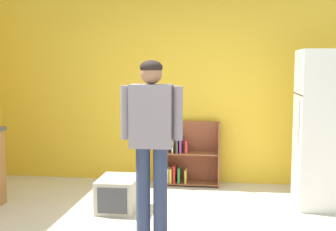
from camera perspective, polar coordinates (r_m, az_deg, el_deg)
back_wall at (r=6.15m, az=1.48°, el=4.02°), size 5.20×0.06×2.70m
refrigerator at (r=5.39m, az=19.77°, el=-1.59°), size 0.73×0.68×1.78m
bookshelf at (r=6.07m, az=2.32°, el=-5.32°), size 0.80×0.28×0.85m
standing_person at (r=4.07m, az=-2.12°, el=-2.26°), size 0.57×0.22×1.65m
pet_carrier at (r=5.10m, az=-6.34°, el=-9.86°), size 0.42×0.55×0.36m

